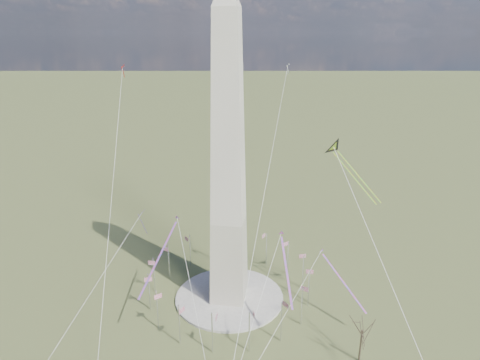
# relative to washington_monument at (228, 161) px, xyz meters

# --- Properties ---
(ground) EXTENTS (2000.00, 2000.00, 0.00)m
(ground) POSITION_rel_washington_monument_xyz_m (0.00, 0.00, -47.95)
(ground) COLOR #49562B
(ground) RESTS_ON ground
(plaza) EXTENTS (36.00, 36.00, 0.80)m
(plaza) POSITION_rel_washington_monument_xyz_m (0.00, 0.00, -47.55)
(plaza) COLOR beige
(plaza) RESTS_ON ground
(washington_monument) EXTENTS (15.56, 15.56, 100.00)m
(washington_monument) POSITION_rel_washington_monument_xyz_m (0.00, 0.00, 0.00)
(washington_monument) COLOR beige
(washington_monument) RESTS_ON plaza
(flagpole_ring) EXTENTS (54.40, 54.40, 13.00)m
(flagpole_ring) POSITION_rel_washington_monument_xyz_m (-0.00, -0.00, -40.68)
(flagpole_ring) COLOR white
(flagpole_ring) RESTS_ON ground
(tree_near) EXTENTS (8.51, 8.51, 14.90)m
(tree_near) POSITION_rel_washington_monument_xyz_m (39.94, -22.90, -37.33)
(tree_near) COLOR #4A402D
(tree_near) RESTS_ON ground
(kite_delta_black) EXTENTS (17.43, 16.65, 16.18)m
(kite_delta_black) POSITION_rel_washington_monument_xyz_m (31.91, 7.35, 2.65)
(kite_delta_black) COLOR black
(kite_delta_black) RESTS_ON ground
(kite_diamond_purple) EXTENTS (2.09, 3.19, 9.66)m
(kite_diamond_purple) POSITION_rel_washington_monument_xyz_m (-31.26, 6.25, -22.72)
(kite_diamond_purple) COLOR #3B1B7D
(kite_diamond_purple) RESTS_ON ground
(kite_streamer_left) EXTENTS (6.09, 20.41, 14.22)m
(kite_streamer_left) POSITION_rel_washington_monument_xyz_m (18.34, -8.43, -26.74)
(kite_streamer_left) COLOR #F52647
(kite_streamer_left) RESTS_ON ground
(kite_streamer_mid) EXTENTS (6.53, 23.55, 16.37)m
(kite_streamer_mid) POSITION_rel_washington_monument_xyz_m (-17.72, -10.06, -23.95)
(kite_streamer_mid) COLOR #F52647
(kite_streamer_mid) RESTS_ON ground
(kite_streamer_right) EXTENTS (14.44, 14.43, 13.21)m
(kite_streamer_right) POSITION_rel_washington_monument_xyz_m (34.14, -3.14, -33.16)
(kite_streamer_right) COLOR #F52647
(kite_streamer_right) RESTS_ON ground
(kite_small_red) EXTENTS (1.75, 1.70, 4.99)m
(kite_small_red) POSITION_rel_washington_monument_xyz_m (-46.40, 35.30, 23.94)
(kite_small_red) COLOR red
(kite_small_red) RESTS_ON ground
(kite_small_white) EXTENTS (1.24, 1.90, 4.14)m
(kite_small_white) POSITION_rel_washington_monument_xyz_m (14.45, 48.19, 24.23)
(kite_small_white) COLOR white
(kite_small_white) RESTS_ON ground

